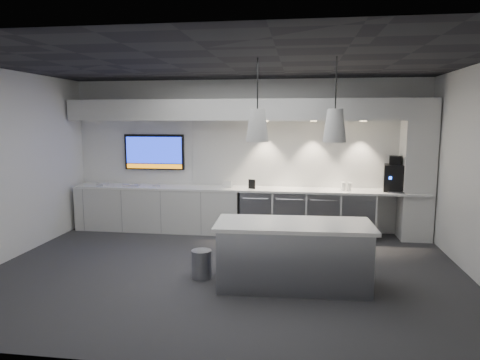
# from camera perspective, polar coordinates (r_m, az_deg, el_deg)

# --- Properties ---
(floor) EXTENTS (7.00, 7.00, 0.00)m
(floor) POSITION_cam_1_polar(r_m,az_deg,el_deg) (6.47, -1.97, -12.06)
(floor) COLOR #313134
(floor) RESTS_ON ground
(ceiling) EXTENTS (7.00, 7.00, 0.00)m
(ceiling) POSITION_cam_1_polar(r_m,az_deg,el_deg) (6.12, -2.12, 15.35)
(ceiling) COLOR black
(ceiling) RESTS_ON wall_back
(wall_back) EXTENTS (7.00, 0.00, 7.00)m
(wall_back) POSITION_cam_1_polar(r_m,az_deg,el_deg) (8.57, 0.87, 3.24)
(wall_back) COLOR white
(wall_back) RESTS_ON floor
(wall_front) EXTENTS (7.00, 0.00, 7.00)m
(wall_front) POSITION_cam_1_polar(r_m,az_deg,el_deg) (3.71, -8.81, -3.36)
(wall_front) COLOR white
(wall_front) RESTS_ON floor
(wall_left) EXTENTS (0.00, 7.00, 7.00)m
(wall_left) POSITION_cam_1_polar(r_m,az_deg,el_deg) (7.55, -29.21, 1.54)
(wall_left) COLOR white
(wall_left) RESTS_ON floor
(back_counter) EXTENTS (6.80, 0.65, 0.04)m
(back_counter) POSITION_cam_1_polar(r_m,az_deg,el_deg) (8.33, 0.59, -1.20)
(back_counter) COLOR white
(back_counter) RESTS_ON left_base_cabinets
(left_base_cabinets) EXTENTS (3.30, 0.63, 0.86)m
(left_base_cabinets) POSITION_cam_1_polar(r_m,az_deg,el_deg) (8.81, -10.81, -3.81)
(left_base_cabinets) COLOR silver
(left_base_cabinets) RESTS_ON floor
(fridge_unit_a) EXTENTS (0.60, 0.61, 0.85)m
(fridge_unit_a) POSITION_cam_1_polar(r_m,az_deg,el_deg) (8.39, 2.28, -4.31)
(fridge_unit_a) COLOR gray
(fridge_unit_a) RESTS_ON floor
(fridge_unit_b) EXTENTS (0.60, 0.61, 0.85)m
(fridge_unit_b) POSITION_cam_1_polar(r_m,az_deg,el_deg) (8.35, 6.60, -4.41)
(fridge_unit_b) COLOR gray
(fridge_unit_b) RESTS_ON floor
(fridge_unit_c) EXTENTS (0.60, 0.61, 0.85)m
(fridge_unit_c) POSITION_cam_1_polar(r_m,az_deg,el_deg) (8.36, 10.93, -4.49)
(fridge_unit_c) COLOR gray
(fridge_unit_c) RESTS_ON floor
(fridge_unit_d) EXTENTS (0.60, 0.61, 0.85)m
(fridge_unit_d) POSITION_cam_1_polar(r_m,az_deg,el_deg) (8.42, 15.23, -4.55)
(fridge_unit_d) COLOR gray
(fridge_unit_d) RESTS_ON floor
(backsplash) EXTENTS (4.60, 0.03, 1.30)m
(backsplash) POSITION_cam_1_polar(r_m,az_deg,el_deg) (8.48, 8.94, 3.43)
(backsplash) COLOR silver
(backsplash) RESTS_ON wall_back
(soffit) EXTENTS (6.90, 0.60, 0.40)m
(soffit) POSITION_cam_1_polar(r_m,az_deg,el_deg) (8.24, 0.63, 9.31)
(soffit) COLOR silver
(soffit) RESTS_ON wall_back
(column) EXTENTS (0.55, 0.55, 2.60)m
(column) POSITION_cam_1_polar(r_m,az_deg,el_deg) (8.50, 22.54, 1.22)
(column) COLOR silver
(column) RESTS_ON floor
(wall_tv) EXTENTS (1.25, 0.07, 0.72)m
(wall_tv) POSITION_cam_1_polar(r_m,az_deg,el_deg) (8.95, -11.35, 3.68)
(wall_tv) COLOR black
(wall_tv) RESTS_ON wall_back
(island) EXTENTS (2.10, 0.97, 0.87)m
(island) POSITION_cam_1_polar(r_m,az_deg,el_deg) (5.83, 7.11, -9.82)
(island) COLOR gray
(island) RESTS_ON floor
(bin) EXTENTS (0.34, 0.34, 0.40)m
(bin) POSITION_cam_1_polar(r_m,az_deg,el_deg) (6.18, -5.14, -11.09)
(bin) COLOR gray
(bin) RESTS_ON floor
(coffee_machine) EXTENTS (0.42, 0.57, 0.66)m
(coffee_machine) POSITION_cam_1_polar(r_m,az_deg,el_deg) (8.43, 19.87, 0.41)
(coffee_machine) COLOR black
(coffee_machine) RESTS_ON back_counter
(sign_black) EXTENTS (0.14, 0.07, 0.18)m
(sign_black) POSITION_cam_1_polar(r_m,az_deg,el_deg) (8.22, 1.59, -0.55)
(sign_black) COLOR black
(sign_black) RESTS_ON back_counter
(sign_white) EXTENTS (0.18, 0.06, 0.14)m
(sign_white) POSITION_cam_1_polar(r_m,az_deg,el_deg) (8.33, -1.68, -0.58)
(sign_white) COLOR white
(sign_white) RESTS_ON back_counter
(cup_cluster) EXTENTS (0.18, 0.18, 0.16)m
(cup_cluster) POSITION_cam_1_polar(r_m,az_deg,el_deg) (8.27, 13.96, -0.83)
(cup_cluster) COLOR white
(cup_cluster) RESTS_ON back_counter
(tray_a) EXTENTS (0.18, 0.18, 0.02)m
(tray_a) POSITION_cam_1_polar(r_m,az_deg,el_deg) (9.12, -17.93, -0.57)
(tray_a) COLOR #B5B5B5
(tray_a) RESTS_ON back_counter
(tray_b) EXTENTS (0.19, 0.19, 0.02)m
(tray_b) POSITION_cam_1_polar(r_m,az_deg,el_deg) (8.89, -14.88, -0.67)
(tray_b) COLOR #B5B5B5
(tray_b) RESTS_ON back_counter
(tray_c) EXTENTS (0.18, 0.18, 0.02)m
(tray_c) POSITION_cam_1_polar(r_m,az_deg,el_deg) (8.82, -13.78, -0.70)
(tray_c) COLOR #B5B5B5
(tray_c) RESTS_ON back_counter
(tray_d) EXTENTS (0.20, 0.20, 0.02)m
(tray_d) POSITION_cam_1_polar(r_m,az_deg,el_deg) (8.73, -11.08, -0.71)
(tray_d) COLOR #B5B5B5
(tray_d) RESTS_ON back_counter
(pendant_left) EXTENTS (0.29, 0.29, 1.12)m
(pendant_left) POSITION_cam_1_polar(r_m,az_deg,el_deg) (5.57, 2.33, 7.32)
(pendant_left) COLOR silver
(pendant_left) RESTS_ON ceiling
(pendant_right) EXTENTS (0.29, 0.29, 1.12)m
(pendant_right) POSITION_cam_1_polar(r_m,az_deg,el_deg) (5.56, 12.53, 7.13)
(pendant_right) COLOR silver
(pendant_right) RESTS_ON ceiling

